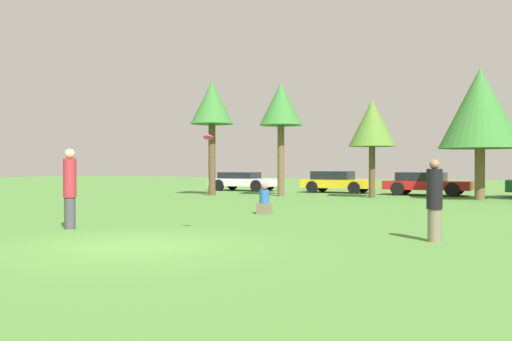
% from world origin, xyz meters
% --- Properties ---
extents(ground_plane, '(120.00, 120.00, 0.00)m').
position_xyz_m(ground_plane, '(0.00, 0.00, 0.00)').
color(ground_plane, '#477A33').
extents(person_thrower, '(0.32, 0.32, 1.99)m').
position_xyz_m(person_thrower, '(-3.34, 1.63, 1.03)').
color(person_thrower, '#3F3F47').
rests_on(person_thrower, ground).
extents(person_catcher, '(0.32, 0.32, 1.70)m').
position_xyz_m(person_catcher, '(5.15, 3.25, 0.86)').
color(person_catcher, '#726651').
rests_on(person_catcher, ground).
extents(frisbee, '(0.25, 0.23, 0.13)m').
position_xyz_m(frisbee, '(0.30, 2.25, 2.22)').
color(frisbee, '#F21E72').
extents(bystander_sitting, '(0.42, 0.35, 1.01)m').
position_xyz_m(bystander_sitting, '(-0.90, 7.68, 0.42)').
color(bystander_sitting, '#726651').
rests_on(bystander_sitting, ground).
extents(tree_0, '(2.30, 2.30, 6.12)m').
position_xyz_m(tree_0, '(-8.60, 17.14, 4.84)').
color(tree_0, brown).
rests_on(tree_0, ground).
extents(tree_1, '(2.24, 2.24, 5.93)m').
position_xyz_m(tree_1, '(-4.91, 17.95, 4.69)').
color(tree_1, brown).
rests_on(tree_1, ground).
extents(tree_2, '(2.31, 2.31, 4.85)m').
position_xyz_m(tree_2, '(-0.28, 18.61, 3.65)').
color(tree_2, brown).
rests_on(tree_2, ground).
extents(tree_3, '(3.74, 3.74, 6.12)m').
position_xyz_m(tree_3, '(4.64, 19.19, 4.23)').
color(tree_3, brown).
rests_on(tree_3, ground).
extents(parked_car_white, '(4.31, 1.96, 1.17)m').
position_xyz_m(parked_car_white, '(-9.68, 22.66, 0.65)').
color(parked_car_white, silver).
rests_on(parked_car_white, ground).
extents(parked_car_yellow, '(4.12, 1.92, 1.26)m').
position_xyz_m(parked_car_yellow, '(-3.54, 22.80, 0.67)').
color(parked_car_yellow, gold).
rests_on(parked_car_yellow, ground).
extents(parked_car_red, '(4.50, 2.05, 1.23)m').
position_xyz_m(parked_car_red, '(1.68, 22.16, 0.67)').
color(parked_car_red, red).
rests_on(parked_car_red, ground).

